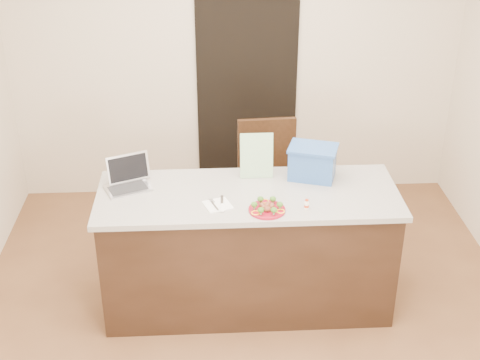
{
  "coord_description": "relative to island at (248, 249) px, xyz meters",
  "views": [
    {
      "loc": [
        -0.27,
        -3.7,
        3.13
      ],
      "look_at": [
        -0.06,
        0.2,
        1.05
      ],
      "focal_mm": 50.0,
      "sensor_mm": 36.0,
      "label": 1
    }
  ],
  "objects": [
    {
      "name": "ground",
      "position": [
        0.0,
        -0.25,
        -0.46
      ],
      "size": [
        4.0,
        4.0,
        0.0
      ],
      "primitive_type": "plane",
      "color": "brown",
      "rests_on": "ground"
    },
    {
      "name": "island",
      "position": [
        0.0,
        0.0,
        0.0
      ],
      "size": [
        2.06,
        0.76,
        0.92
      ],
      "color": "black",
      "rests_on": "ground"
    },
    {
      "name": "meatballs",
      "position": [
        0.11,
        -0.25,
        0.49
      ],
      "size": [
        0.09,
        0.09,
        0.04
      ],
      "color": "brown",
      "rests_on": "plate"
    },
    {
      "name": "knife",
      "position": [
        -0.18,
        -0.18,
        0.47
      ],
      "size": [
        0.02,
        0.21,
        0.01
      ],
      "rotation": [
        0.0,
        0.0,
        -0.03
      ],
      "color": "white",
      "rests_on": "napkin"
    },
    {
      "name": "napkin",
      "position": [
        -0.21,
        -0.16,
        0.46
      ],
      "size": [
        0.21,
        0.21,
        0.01
      ],
      "primitive_type": "cube",
      "rotation": [
        0.0,
        0.0,
        0.34
      ],
      "color": "silver",
      "rests_on": "island"
    },
    {
      "name": "pepper_rings",
      "position": [
        0.11,
        -0.24,
        0.48
      ],
      "size": [
        0.22,
        0.2,
        0.01
      ],
      "color": "#FFA41A",
      "rests_on": "plate"
    },
    {
      "name": "leaflet",
      "position": [
        0.07,
        0.23,
        0.62
      ],
      "size": [
        0.23,
        0.05,
        0.33
      ],
      "primitive_type": "cube",
      "rotation": [
        -0.14,
        0.0,
        -0.0
      ],
      "color": "silver",
      "rests_on": "island"
    },
    {
      "name": "chair",
      "position": [
        0.21,
        0.82,
        0.14
      ],
      "size": [
        0.5,
        0.5,
        1.07
      ],
      "rotation": [
        0.0,
        0.0,
        0.07
      ],
      "color": "#381F10",
      "rests_on": "ground"
    },
    {
      "name": "plate",
      "position": [
        0.11,
        -0.24,
        0.47
      ],
      "size": [
        0.24,
        0.24,
        0.02
      ],
      "rotation": [
        0.0,
        0.0,
        -0.23
      ],
      "color": "maroon",
      "rests_on": "island"
    },
    {
      "name": "room_shell",
      "position": [
        0.0,
        -0.25,
        1.16
      ],
      "size": [
        4.0,
        4.0,
        4.0
      ],
      "color": "white",
      "rests_on": "ground"
    },
    {
      "name": "laptop",
      "position": [
        -0.82,
        0.15,
        0.51
      ],
      "size": [
        0.35,
        0.34,
        0.21
      ],
      "rotation": [
        0.0,
        0.0,
        0.4
      ],
      "color": "#B7B6BB",
      "rests_on": "island"
    },
    {
      "name": "broccoli",
      "position": [
        0.11,
        -0.24,
        0.5
      ],
      "size": [
        0.21,
        0.19,
        0.04
      ],
      "color": "#285115",
      "rests_on": "plate"
    },
    {
      "name": "doorway",
      "position": [
        0.1,
        1.73,
        0.54
      ],
      "size": [
        0.9,
        0.02,
        2.0
      ],
      "primitive_type": "cube",
      "color": "black",
      "rests_on": "ground"
    },
    {
      "name": "yogurt_bottle",
      "position": [
        0.37,
        -0.23,
        0.49
      ],
      "size": [
        0.03,
        0.03,
        0.07
      ],
      "rotation": [
        0.0,
        0.0,
        0.09
      ],
      "color": "white",
      "rests_on": "island"
    },
    {
      "name": "blue_box",
      "position": [
        0.47,
        0.21,
        0.58
      ],
      "size": [
        0.39,
        0.33,
        0.24
      ],
      "rotation": [
        0.0,
        0.0,
        -0.31
      ],
      "color": "#295094",
      "rests_on": "island"
    },
    {
      "name": "fork",
      "position": [
        -0.23,
        -0.15,
        0.47
      ],
      "size": [
        0.05,
        0.16,
        0.0
      ],
      "rotation": [
        0.0,
        0.0,
        0.36
      ],
      "color": "#B9B8BD",
      "rests_on": "napkin"
    }
  ]
}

